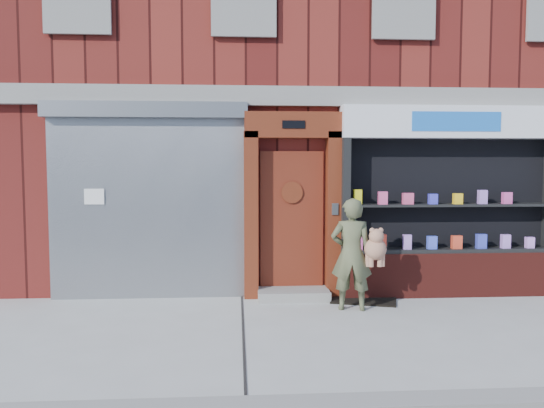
{
  "coord_description": "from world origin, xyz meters",
  "views": [
    {
      "loc": [
        -1.62,
        -6.38,
        2.07
      ],
      "look_at": [
        -1.13,
        1.0,
        1.54
      ],
      "focal_mm": 35.0,
      "sensor_mm": 36.0,
      "label": 1
    }
  ],
  "objects": [
    {
      "name": "red_door_bay",
      "position": [
        -0.75,
        1.86,
        1.46
      ],
      "size": [
        1.52,
        0.58,
        2.9
      ],
      "color": "#5F2110",
      "rests_on": "ground"
    },
    {
      "name": "woman",
      "position": [
        0.05,
        1.04,
        0.82
      ],
      "size": [
        0.81,
        0.48,
        1.61
      ],
      "color": "#525638",
      "rests_on": "ground"
    },
    {
      "name": "doormat",
      "position": [
        0.33,
        1.55,
        0.01
      ],
      "size": [
        1.13,
        0.93,
        0.02
      ],
      "primitive_type": "cube",
      "rotation": [
        0.0,
        0.0,
        -0.29
      ],
      "color": "black",
      "rests_on": "ground"
    },
    {
      "name": "curb",
      "position": [
        0.0,
        -2.15,
        0.06
      ],
      "size": [
        60.0,
        0.3,
        0.12
      ],
      "primitive_type": "cube",
      "color": "gray",
      "rests_on": "ground"
    },
    {
      "name": "pharmacy_bay",
      "position": [
        1.75,
        1.81,
        1.37
      ],
      "size": [
        3.5,
        0.41,
        3.0
      ],
      "color": "#5B1B15",
      "rests_on": "ground"
    },
    {
      "name": "ground",
      "position": [
        0.0,
        0.0,
        0.0
      ],
      "size": [
        80.0,
        80.0,
        0.0
      ],
      "primitive_type": "plane",
      "color": "#9E9E99",
      "rests_on": "ground"
    },
    {
      "name": "building",
      "position": [
        -0.0,
        5.99,
        4.0
      ],
      "size": [
        12.0,
        8.16,
        8.0
      ],
      "color": "#511512",
      "rests_on": "ground"
    },
    {
      "name": "shutter_bay",
      "position": [
        -3.0,
        1.93,
        1.72
      ],
      "size": [
        3.1,
        0.3,
        3.04
      ],
      "color": "gray",
      "rests_on": "ground"
    }
  ]
}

